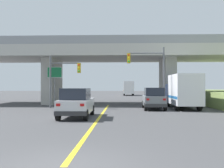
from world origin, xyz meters
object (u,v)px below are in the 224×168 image
at_px(traffic_signal_nearside, 151,69).
at_px(highway_sign, 55,76).
at_px(box_truck, 183,91).
at_px(suv_crossing, 154,99).
at_px(suv_lead, 76,103).
at_px(semi_truck_distant, 129,88).
at_px(traffic_signal_farside, 61,75).

relative_size(traffic_signal_nearside, highway_sign, 1.32).
distance_m(box_truck, highway_sign, 13.94).
bearing_deg(suv_crossing, suv_lead, -132.26).
xyz_separation_m(suv_lead, semi_truck_distant, (4.57, 42.17, 0.65)).
xyz_separation_m(traffic_signal_nearside, traffic_signal_farside, (-8.79, 0.49, -0.56)).
bearing_deg(suv_lead, traffic_signal_nearside, 50.16).
height_order(traffic_signal_nearside, highway_sign, traffic_signal_nearside).
xyz_separation_m(box_truck, traffic_signal_nearside, (-3.02, -0.15, 2.13)).
height_order(suv_lead, box_truck, box_truck).
relative_size(traffic_signal_farside, highway_sign, 1.16).
height_order(traffic_signal_nearside, traffic_signal_farside, traffic_signal_nearside).
relative_size(suv_crossing, traffic_signal_farside, 0.83).
bearing_deg(box_truck, semi_truck_distant, 97.14).
height_order(box_truck, semi_truck_distant, box_truck).
height_order(box_truck, traffic_signal_nearside, traffic_signal_nearside).
relative_size(suv_lead, semi_truck_distant, 0.69).
relative_size(traffic_signal_farside, semi_truck_distant, 0.78).
bearing_deg(highway_sign, box_truck, -15.60).
bearing_deg(highway_sign, semi_truck_distant, 73.96).
xyz_separation_m(suv_lead, traffic_signal_farside, (-2.87, 7.59, 2.23)).
height_order(suv_lead, traffic_signal_farside, traffic_signal_farside).
distance_m(traffic_signal_nearside, traffic_signal_farside, 8.82).
bearing_deg(highway_sign, suv_lead, -68.18).
bearing_deg(suv_crossing, box_truck, 15.78).
bearing_deg(suv_lead, box_truck, 39.01).
bearing_deg(suv_crossing, semi_truck_distant, 93.26).
xyz_separation_m(suv_lead, box_truck, (8.95, 7.25, 0.67)).
height_order(suv_lead, semi_truck_distant, semi_truck_distant).
bearing_deg(semi_truck_distant, suv_lead, -96.19).
bearing_deg(highway_sign, traffic_signal_nearside, -20.58).
height_order(suv_lead, highway_sign, highway_sign).
height_order(traffic_signal_farside, highway_sign, traffic_signal_farside).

